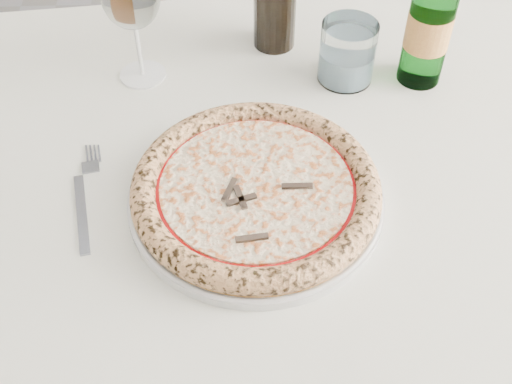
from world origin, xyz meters
TOP-DOWN VIEW (x-y plane):
  - dining_table at (0.18, 0.19)m, footprint 1.49×0.97m
  - plate at (0.18, 0.09)m, footprint 0.34×0.34m
  - pizza at (0.18, 0.09)m, footprint 0.33×0.33m
  - fork at (-0.05, 0.10)m, footprint 0.04×0.19m
  - tumbler at (0.33, 0.35)m, footprint 0.09×0.09m
  - beer_bottle at (0.45, 0.34)m, footprint 0.07×0.07m

SIDE VIEW (x-z plane):
  - dining_table at x=0.18m, z-range 0.29..1.04m
  - fork at x=-0.05m, z-range 0.76..0.76m
  - plate at x=0.18m, z-range 0.76..0.77m
  - pizza at x=0.18m, z-range 0.77..0.80m
  - tumbler at x=0.33m, z-range 0.75..0.85m
  - beer_bottle at x=0.45m, z-range 0.73..0.99m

